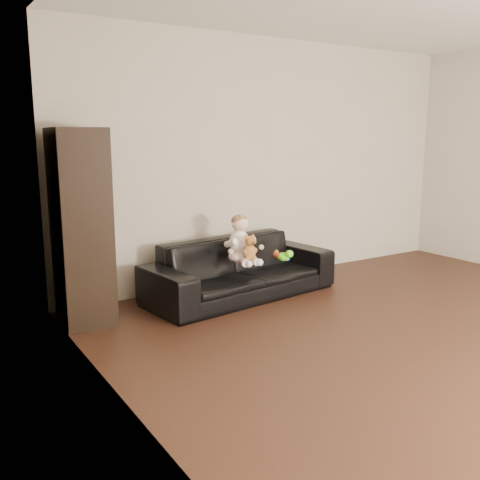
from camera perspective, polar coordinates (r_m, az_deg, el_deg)
wall_back at (r=5.98m, az=3.65°, el=8.41°), size 5.00×0.00×5.00m
wall_left at (r=2.34m, az=-6.71°, el=4.04°), size 0.00×5.50×5.50m
sofa at (r=5.30m, az=0.06°, el=-3.05°), size 2.03×1.00×0.57m
cabinet at (r=4.67m, az=-16.61°, el=1.28°), size 0.44×0.58×1.64m
shelf_item at (r=4.63m, az=-16.63°, el=5.82°), size 0.19×0.26×0.28m
baby at (r=5.11m, az=0.08°, el=-0.19°), size 0.35×0.42×0.46m
teddy_bear at (r=5.01m, az=1.04°, el=-0.85°), size 0.16×0.16×0.24m
toy_green at (r=5.23m, az=4.62°, el=-1.79°), size 0.11×0.13×0.09m
toy_rattle at (r=5.36m, az=3.90°, el=-1.55°), size 0.07×0.07×0.07m
toy_blue_disc at (r=5.29m, az=4.86°, el=-2.05°), size 0.11×0.11×0.01m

